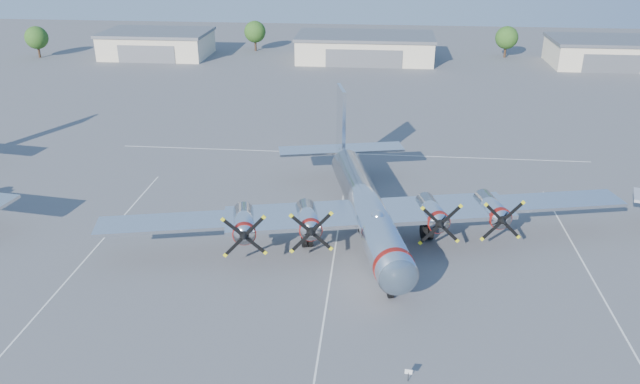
# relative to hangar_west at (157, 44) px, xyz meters

# --- Properties ---
(ground) EXTENTS (260.00, 260.00, 0.00)m
(ground) POSITION_rel_hangar_west_xyz_m (45.00, -81.96, -2.71)
(ground) COLOR #535356
(ground) RESTS_ON ground
(parking_lines) EXTENTS (60.00, 50.08, 0.01)m
(parking_lines) POSITION_rel_hangar_west_xyz_m (45.00, -83.71, -2.71)
(parking_lines) COLOR silver
(parking_lines) RESTS_ON ground
(hangar_west) EXTENTS (22.60, 14.60, 5.40)m
(hangar_west) POSITION_rel_hangar_west_xyz_m (0.00, 0.00, 0.00)
(hangar_west) COLOR beige
(hangar_west) RESTS_ON ground
(hangar_center) EXTENTS (28.60, 14.60, 5.40)m
(hangar_center) POSITION_rel_hangar_west_xyz_m (45.00, -0.00, -0.00)
(hangar_center) COLOR beige
(hangar_center) RESTS_ON ground
(hangar_east) EXTENTS (20.60, 14.60, 5.40)m
(hangar_east) POSITION_rel_hangar_west_xyz_m (93.00, 0.00, 0.00)
(hangar_east) COLOR beige
(hangar_east) RESTS_ON ground
(tree_far_west) EXTENTS (4.80, 4.80, 6.64)m
(tree_far_west) POSITION_rel_hangar_west_xyz_m (-25.00, -3.96, 1.51)
(tree_far_west) COLOR #382619
(tree_far_west) RESTS_ON ground
(tree_west) EXTENTS (4.80, 4.80, 6.64)m
(tree_west) POSITION_rel_hangar_west_xyz_m (20.00, 8.04, 1.51)
(tree_west) COLOR #382619
(tree_west) RESTS_ON ground
(tree_east) EXTENTS (4.80, 4.80, 6.64)m
(tree_east) POSITION_rel_hangar_west_xyz_m (75.00, 6.04, 1.51)
(tree_east) COLOR #382619
(tree_east) RESTS_ON ground
(main_bomber_b29) EXTENTS (54.46, 43.01, 10.68)m
(main_bomber_b29) POSITION_rel_hangar_west_xyz_m (47.44, -78.60, -2.71)
(main_bomber_b29) COLOR silver
(main_bomber_b29) RESTS_ON ground
(info_placard) EXTENTS (0.50, 0.09, 0.94)m
(info_placard) POSITION_rel_hangar_west_xyz_m (51.13, -99.45, -2.05)
(info_placard) COLOR black
(info_placard) RESTS_ON ground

